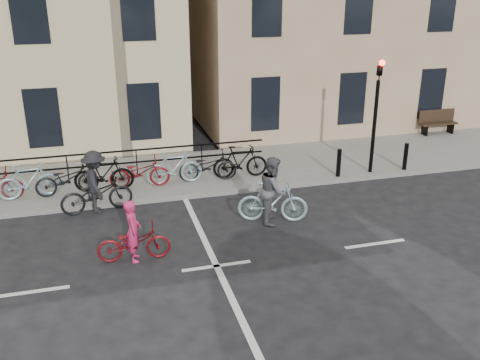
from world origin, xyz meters
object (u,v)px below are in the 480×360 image
object	(u,v)px
cyclist_grey	(273,196)
cyclist_pink	(134,240)
cyclist_dark	(96,188)
traffic_light	(377,103)
bench	(437,121)

from	to	relation	value
cyclist_grey	cyclist_pink	bearing A→B (deg)	125.14
cyclist_pink	cyclist_dark	world-z (taller)	cyclist_dark
traffic_light	cyclist_dark	distance (m)	8.89
traffic_light	cyclist_dark	world-z (taller)	traffic_light
cyclist_grey	cyclist_dark	bearing A→B (deg)	85.44
bench	traffic_light	bearing A→B (deg)	-144.75
bench	cyclist_dark	size ratio (longest dim) A/B	0.78
cyclist_grey	bench	bearing A→B (deg)	-38.69
bench	cyclist_grey	size ratio (longest dim) A/B	0.83
cyclist_dark	bench	bearing A→B (deg)	-82.60
cyclist_grey	cyclist_dark	distance (m)	4.88
traffic_light	bench	size ratio (longest dim) A/B	2.44
bench	cyclist_dark	xyz separation A→B (m)	(-13.50, -3.89, 0.02)
bench	cyclist_grey	bearing A→B (deg)	-147.20
cyclist_grey	traffic_light	bearing A→B (deg)	-41.66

